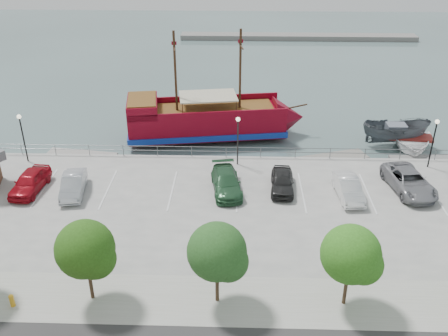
{
  "coord_description": "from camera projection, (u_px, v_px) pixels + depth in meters",
  "views": [
    {
      "loc": [
        0.03,
        -31.05,
        19.61
      ],
      "look_at": [
        -1.0,
        2.0,
        2.0
      ],
      "focal_mm": 40.0,
      "sensor_mm": 36.0,
      "label": 1
    }
  ],
  "objects": [
    {
      "name": "ground",
      "position": [
        237.0,
        216.0,
        37.08
      ],
      "size": [
        160.0,
        160.0,
        0.0
      ],
      "primitive_type": "plane",
      "color": "#445857"
    },
    {
      "name": "sidewalk",
      "position": [
        235.0,
        301.0,
        27.78
      ],
      "size": [
        100.0,
        4.0,
        0.05
      ],
      "primitive_type": "cube",
      "color": "#99998D",
      "rests_on": "land_slab"
    },
    {
      "name": "seawall_railing",
      "position": [
        238.0,
        152.0,
        43.25
      ],
      "size": [
        50.0,
        0.06,
        1.0
      ],
      "color": "slate",
      "rests_on": "land_slab"
    },
    {
      "name": "far_shore",
      "position": [
        298.0,
        37.0,
        85.14
      ],
      "size": [
        40.0,
        3.0,
        0.8
      ],
      "primitive_type": "cube",
      "color": "slate",
      "rests_on": "ground"
    },
    {
      "name": "pirate_ship",
      "position": [
        219.0,
        120.0,
        48.72
      ],
      "size": [
        17.79,
        7.28,
        11.08
      ],
      "rotation": [
        0.0,
        0.0,
        0.15
      ],
      "color": "maroon",
      "rests_on": "ground"
    },
    {
      "name": "patrol_boat",
      "position": [
        395.0,
        134.0,
        47.25
      ],
      "size": [
        6.29,
        2.39,
        2.43
      ],
      "primitive_type": "imported",
      "rotation": [
        0.0,
        0.0,
        1.57
      ],
      "color": "#4A5056",
      "rests_on": "ground"
    },
    {
      "name": "speedboat",
      "position": [
        410.0,
        141.0,
        47.16
      ],
      "size": [
        5.87,
        7.58,
        1.44
      ],
      "primitive_type": "imported",
      "rotation": [
        0.0,
        0.0,
        -0.14
      ],
      "color": "white",
      "rests_on": "ground"
    },
    {
      "name": "dock_west",
      "position": [
        81.0,
        156.0,
        45.51
      ],
      "size": [
        6.64,
        2.75,
        0.37
      ],
      "primitive_type": "cube",
      "rotation": [
        0.0,
        0.0,
        -0.14
      ],
      "color": "gray",
      "rests_on": "ground"
    },
    {
      "name": "dock_mid",
      "position": [
        330.0,
        159.0,
        44.88
      ],
      "size": [
        7.17,
        4.06,
        0.39
      ],
      "primitive_type": "cube",
      "rotation": [
        0.0,
        0.0,
        0.32
      ],
      "color": "gray",
      "rests_on": "ground"
    },
    {
      "name": "dock_east",
      "position": [
        426.0,
        161.0,
        44.65
      ],
      "size": [
        6.27,
        1.98,
        0.36
      ],
      "primitive_type": "cube",
      "rotation": [
        0.0,
        0.0,
        0.03
      ],
      "color": "slate",
      "rests_on": "ground"
    },
    {
      "name": "fire_hydrant",
      "position": [
        12.0,
        300.0,
        27.21
      ],
      "size": [
        0.29,
        0.29,
        0.83
      ],
      "rotation": [
        0.0,
        0.0,
        0.27
      ],
      "color": "gold",
      "rests_on": "sidewalk"
    },
    {
      "name": "lamp_post_left",
      "position": [
        22.0,
        130.0,
        41.46
      ],
      "size": [
        0.36,
        0.36,
        4.28
      ],
      "color": "black",
      "rests_on": "land_slab"
    },
    {
      "name": "lamp_post_mid",
      "position": [
        238.0,
        132.0,
        40.96
      ],
      "size": [
        0.36,
        0.36,
        4.28
      ],
      "color": "black",
      "rests_on": "land_slab"
    },
    {
      "name": "lamp_post_right",
      "position": [
        434.0,
        135.0,
        40.52
      ],
      "size": [
        0.36,
        0.36,
        4.28
      ],
      "color": "black",
      "rests_on": "land_slab"
    },
    {
      "name": "tree_c",
      "position": [
        88.0,
        251.0,
        26.39
      ],
      "size": [
        3.3,
        3.2,
        5.0
      ],
      "color": "#473321",
      "rests_on": "sidewalk"
    },
    {
      "name": "tree_d",
      "position": [
        220.0,
        254.0,
        26.2
      ],
      "size": [
        3.3,
        3.2,
        5.0
      ],
      "color": "#473321",
      "rests_on": "sidewalk"
    },
    {
      "name": "tree_e",
      "position": [
        354.0,
        257.0,
        26.0
      ],
      "size": [
        3.3,
        3.2,
        5.0
      ],
      "color": "#473321",
      "rests_on": "sidewalk"
    },
    {
      "name": "parked_car_a",
      "position": [
        30.0,
        182.0,
        38.1
      ],
      "size": [
        2.21,
        4.75,
        1.58
      ],
      "primitive_type": "imported",
      "rotation": [
        0.0,
        0.0,
        -0.08
      ],
      "color": "#A10C18",
      "rests_on": "land_slab"
    },
    {
      "name": "parked_car_b",
      "position": [
        73.0,
        185.0,
        37.77
      ],
      "size": [
        2.18,
        4.61,
        1.46
      ],
      "primitive_type": "imported",
      "rotation": [
        0.0,
        0.0,
        0.15
      ],
      "color": "#AAADB3",
      "rests_on": "land_slab"
    },
    {
      "name": "parked_car_d",
      "position": [
        226.0,
        182.0,
        38.1
      ],
      "size": [
        2.79,
        5.36,
        1.48
      ],
      "primitive_type": "imported",
      "rotation": [
        0.0,
        0.0,
        0.14
      ],
      "color": "#2C5D39",
      "rests_on": "land_slab"
    },
    {
      "name": "parked_car_e",
      "position": [
        282.0,
        181.0,
        38.25
      ],
      "size": [
        1.98,
        4.4,
        1.47
      ],
      "primitive_type": "imported",
      "rotation": [
        0.0,
        0.0,
        -0.06
      ],
      "color": "black",
      "rests_on": "land_slab"
    },
    {
      "name": "parked_car_f",
      "position": [
        348.0,
        188.0,
        37.33
      ],
      "size": [
        1.9,
        4.56,
        1.47
      ],
      "primitive_type": "imported",
      "rotation": [
        0.0,
        0.0,
        0.08
      ],
      "color": "silver",
      "rests_on": "land_slab"
    },
    {
      "name": "parked_car_g",
      "position": [
        409.0,
        181.0,
        38.13
      ],
      "size": [
        3.5,
        6.01,
        1.57
      ],
      "primitive_type": "imported",
      "rotation": [
        0.0,
        0.0,
        0.16
      ],
      "color": "gray",
      "rests_on": "land_slab"
    }
  ]
}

